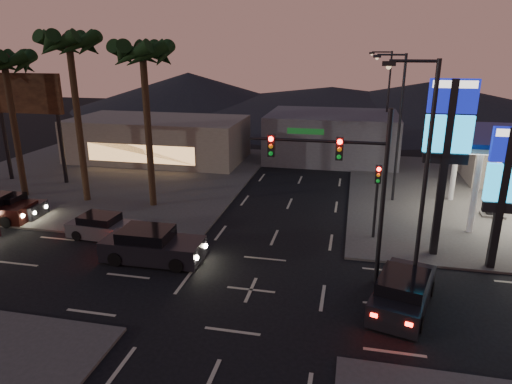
% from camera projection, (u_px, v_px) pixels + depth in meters
% --- Properties ---
extents(ground, '(140.00, 140.00, 0.00)m').
position_uv_depth(ground, '(251.00, 290.00, 20.46)').
color(ground, black).
rests_on(ground, ground).
extents(corner_lot_nw, '(24.00, 24.00, 0.12)m').
position_uv_depth(corner_lot_nw, '(109.00, 175.00, 38.57)').
color(corner_lot_nw, '#47443F').
rests_on(corner_lot_nw, ground).
extents(pylon_sign_tall, '(2.20, 0.35, 9.00)m').
position_uv_depth(pylon_sign_tall, '(448.00, 134.00, 21.90)').
color(pylon_sign_tall, black).
rests_on(pylon_sign_tall, ground).
extents(pylon_sign_short, '(1.60, 0.35, 7.00)m').
position_uv_depth(pylon_sign_short, '(505.00, 178.00, 20.99)').
color(pylon_sign_short, black).
rests_on(pylon_sign_short, ground).
extents(traffic_signal_mast, '(6.10, 0.39, 8.00)m').
position_uv_depth(traffic_signal_mast, '(344.00, 171.00, 19.95)').
color(traffic_signal_mast, black).
rests_on(traffic_signal_mast, ground).
extents(pedestal_signal, '(0.32, 0.39, 4.30)m').
position_uv_depth(pedestal_signal, '(377.00, 190.00, 24.95)').
color(pedestal_signal, black).
rests_on(pedestal_signal, ground).
extents(streetlight_near, '(2.14, 0.25, 10.00)m').
position_uv_depth(streetlight_near, '(421.00, 170.00, 18.27)').
color(streetlight_near, black).
rests_on(streetlight_near, ground).
extents(streetlight_mid, '(2.14, 0.25, 10.00)m').
position_uv_depth(streetlight_mid, '(397.00, 120.00, 30.36)').
color(streetlight_mid, black).
rests_on(streetlight_mid, ground).
extents(streetlight_far, '(2.14, 0.25, 10.00)m').
position_uv_depth(streetlight_far, '(386.00, 98.00, 43.38)').
color(streetlight_far, black).
rests_on(streetlight_far, ground).
extents(palm_a, '(4.41, 4.41, 10.86)m').
position_uv_depth(palm_a, '(143.00, 63.00, 28.24)').
color(palm_a, black).
rests_on(palm_a, ground).
extents(palm_b, '(4.41, 4.41, 11.46)m').
position_uv_depth(palm_b, '(70.00, 54.00, 29.09)').
color(palm_b, black).
rests_on(palm_b, ground).
extents(palm_c, '(4.41, 4.41, 10.26)m').
position_uv_depth(palm_c, '(5.00, 70.00, 30.43)').
color(palm_c, black).
rests_on(palm_c, ground).
extents(billboard, '(6.00, 0.30, 8.50)m').
position_uv_depth(billboard, '(27.00, 102.00, 34.77)').
color(billboard, black).
rests_on(billboard, ground).
extents(building_far_west, '(16.00, 8.00, 4.00)m').
position_uv_depth(building_far_west, '(159.00, 139.00, 43.15)').
color(building_far_west, '#726B5B').
rests_on(building_far_west, ground).
extents(building_far_mid, '(12.00, 9.00, 4.40)m').
position_uv_depth(building_far_mid, '(332.00, 136.00, 43.57)').
color(building_far_mid, '#4C4C51').
rests_on(building_far_mid, ground).
extents(hill_left, '(40.00, 40.00, 6.00)m').
position_uv_depth(hill_left, '(189.00, 90.00, 80.43)').
color(hill_left, black).
rests_on(hill_left, ground).
extents(hill_right, '(50.00, 50.00, 5.00)m').
position_uv_depth(hill_right, '(427.00, 98.00, 72.47)').
color(hill_right, black).
rests_on(hill_right, ground).
extents(hill_center, '(60.00, 60.00, 4.00)m').
position_uv_depth(hill_center, '(331.00, 99.00, 75.66)').
color(hill_center, black).
rests_on(hill_center, ground).
extents(car_lane_a_front, '(5.23, 2.25, 1.69)m').
position_uv_depth(car_lane_a_front, '(152.00, 246.00, 23.08)').
color(car_lane_a_front, black).
rests_on(car_lane_a_front, ground).
extents(car_lane_b_front, '(4.23, 1.95, 1.35)m').
position_uv_depth(car_lane_b_front, '(104.00, 227.00, 25.88)').
color(car_lane_b_front, '#565658').
rests_on(car_lane_b_front, ground).
extents(car_lane_b_mid, '(4.50, 2.04, 1.44)m').
position_uv_depth(car_lane_b_mid, '(9.00, 207.00, 29.05)').
color(car_lane_b_mid, black).
rests_on(car_lane_b_mid, ground).
extents(suv_station, '(3.16, 5.06, 1.58)m').
position_uv_depth(suv_station, '(403.00, 292.00, 18.85)').
color(suv_station, black).
rests_on(suv_station, ground).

